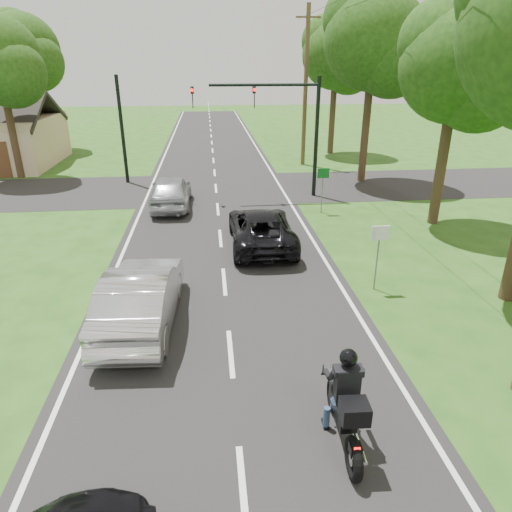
# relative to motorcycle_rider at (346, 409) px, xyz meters

# --- Properties ---
(ground) EXTENTS (140.00, 140.00, 0.00)m
(ground) POSITION_rel_motorcycle_rider_xyz_m (-1.96, 3.08, -0.80)
(ground) COLOR #214814
(ground) RESTS_ON ground
(road) EXTENTS (8.00, 100.00, 0.01)m
(road) POSITION_rel_motorcycle_rider_xyz_m (-1.96, 13.08, -0.80)
(road) COLOR black
(road) RESTS_ON ground
(cross_road) EXTENTS (60.00, 7.00, 0.01)m
(cross_road) POSITION_rel_motorcycle_rider_xyz_m (-1.96, 19.08, -0.80)
(cross_road) COLOR black
(cross_road) RESTS_ON ground
(motorcycle_rider) EXTENTS (0.67, 2.38, 2.05)m
(motorcycle_rider) POSITION_rel_motorcycle_rider_xyz_m (0.00, 0.00, 0.00)
(motorcycle_rider) COLOR black
(motorcycle_rider) RESTS_ON ground
(dark_suv) EXTENTS (2.37, 5.10, 1.41)m
(dark_suv) POSITION_rel_motorcycle_rider_xyz_m (-0.39, 10.18, -0.09)
(dark_suv) COLOR black
(dark_suv) RESTS_ON road
(silver_sedan) EXTENTS (2.01, 5.05, 1.63)m
(silver_sedan) POSITION_rel_motorcycle_rider_xyz_m (-4.26, 4.73, 0.03)
(silver_sedan) COLOR silver
(silver_sedan) RESTS_ON road
(silver_suv) EXTENTS (1.92, 4.65, 1.58)m
(silver_suv) POSITION_rel_motorcycle_rider_xyz_m (-4.20, 15.71, -0.00)
(silver_suv) COLOR #ACAEB5
(silver_suv) RESTS_ON road
(traffic_signal) EXTENTS (6.38, 0.44, 6.00)m
(traffic_signal) POSITION_rel_motorcycle_rider_xyz_m (1.38, 17.07, 3.33)
(traffic_signal) COLOR black
(traffic_signal) RESTS_ON ground
(signal_pole_far) EXTENTS (0.20, 0.20, 6.00)m
(signal_pole_far) POSITION_rel_motorcycle_rider_xyz_m (-7.16, 21.08, 2.20)
(signal_pole_far) COLOR black
(signal_pole_far) RESTS_ON ground
(utility_pole_far) EXTENTS (1.60, 0.28, 10.00)m
(utility_pole_far) POSITION_rel_motorcycle_rider_xyz_m (4.24, 25.08, 4.28)
(utility_pole_far) COLOR brown
(utility_pole_far) RESTS_ON ground
(sign_white) EXTENTS (0.55, 0.07, 2.12)m
(sign_white) POSITION_rel_motorcycle_rider_xyz_m (2.74, 6.06, 0.79)
(sign_white) COLOR slate
(sign_white) RESTS_ON ground
(sign_green) EXTENTS (0.55, 0.07, 2.12)m
(sign_green) POSITION_rel_motorcycle_rider_xyz_m (2.94, 14.06, 0.79)
(sign_green) COLOR slate
(sign_green) RESTS_ON ground
(tree_row_c) EXTENTS (4.80, 4.65, 8.76)m
(tree_row_c) POSITION_rel_motorcycle_rider_xyz_m (7.80, 11.88, 5.43)
(tree_row_c) COLOR #332316
(tree_row_c) RESTS_ON ground
(tree_row_d) EXTENTS (5.76, 5.58, 10.45)m
(tree_row_d) POSITION_rel_motorcycle_rider_xyz_m (7.15, 19.84, 6.63)
(tree_row_d) COLOR #332316
(tree_row_d) RESTS_ON ground
(tree_row_e) EXTENTS (5.28, 5.12, 9.61)m
(tree_row_e) POSITION_rel_motorcycle_rider_xyz_m (7.52, 28.86, 6.03)
(tree_row_e) COLOR #332316
(tree_row_e) RESTS_ON ground
(tree_left_near) EXTENTS (5.12, 4.96, 9.22)m
(tree_left_near) POSITION_rel_motorcycle_rider_xyz_m (-13.69, 22.86, 5.73)
(tree_left_near) COLOR #332316
(tree_left_near) RESTS_ON ground
(tree_left_far) EXTENTS (5.76, 5.58, 10.14)m
(tree_left_far) POSITION_rel_motorcycle_rider_xyz_m (-15.65, 32.84, 6.33)
(tree_left_far) COLOR #332316
(tree_left_far) RESTS_ON ground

